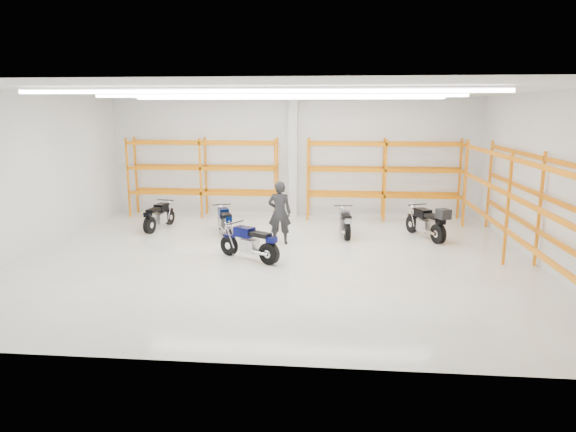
# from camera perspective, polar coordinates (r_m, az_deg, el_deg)

# --- Properties ---
(ground) EXTENTS (14.00, 14.00, 0.00)m
(ground) POSITION_cam_1_polar(r_m,az_deg,el_deg) (14.21, -1.42, -4.73)
(ground) COLOR beige
(ground) RESTS_ON ground
(room_shell) EXTENTS (14.02, 12.02, 4.51)m
(room_shell) POSITION_cam_1_polar(r_m,az_deg,el_deg) (13.67, -1.48, 8.61)
(room_shell) COLOR white
(room_shell) RESTS_ON ground
(motorcycle_main) EXTENTS (1.81, 1.16, 0.99)m
(motorcycle_main) POSITION_cam_1_polar(r_m,az_deg,el_deg) (13.94, -4.12, -3.09)
(motorcycle_main) COLOR black
(motorcycle_main) RESTS_ON ground
(motorcycle_back_a) EXTENTS (0.71, 1.92, 0.95)m
(motorcycle_back_a) POSITION_cam_1_polar(r_m,az_deg,el_deg) (18.02, -14.21, -0.09)
(motorcycle_back_a) COLOR black
(motorcycle_back_a) RESTS_ON ground
(motorcycle_back_b) EXTENTS (0.90, 1.78, 0.92)m
(motorcycle_back_b) POSITION_cam_1_polar(r_m,az_deg,el_deg) (16.92, -7.05, -0.62)
(motorcycle_back_b) COLOR black
(motorcycle_back_b) RESTS_ON ground
(motorcycle_back_c) EXTENTS (0.62, 1.86, 0.92)m
(motorcycle_back_c) POSITION_cam_1_polar(r_m,az_deg,el_deg) (16.71, 6.34, -0.77)
(motorcycle_back_c) COLOR black
(motorcycle_back_c) RESTS_ON ground
(motorcycle_back_d) EXTENTS (1.13, 2.05, 1.11)m
(motorcycle_back_d) POSITION_cam_1_polar(r_m,az_deg,el_deg) (16.73, 15.33, -0.75)
(motorcycle_back_d) COLOR black
(motorcycle_back_d) RESTS_ON ground
(standing_man) EXTENTS (0.71, 0.47, 1.93)m
(standing_man) POSITION_cam_1_polar(r_m,az_deg,el_deg) (15.54, -0.94, 0.38)
(standing_man) COLOR black
(standing_man) RESTS_ON ground
(structural_column) EXTENTS (0.32, 0.32, 4.50)m
(structural_column) POSITION_cam_1_polar(r_m,az_deg,el_deg) (19.50, 0.56, 6.52)
(structural_column) COLOR white
(structural_column) RESTS_ON ground
(pallet_racking_back_left) EXTENTS (5.67, 0.87, 3.00)m
(pallet_racking_back_left) POSITION_cam_1_polar(r_m,az_deg,el_deg) (19.79, -9.42, 5.09)
(pallet_racking_back_left) COLOR orange
(pallet_racking_back_left) RESTS_ON ground
(pallet_racking_back_right) EXTENTS (5.67, 0.87, 3.00)m
(pallet_racking_back_right) POSITION_cam_1_polar(r_m,az_deg,el_deg) (19.22, 10.66, 4.85)
(pallet_racking_back_right) COLOR orange
(pallet_racking_back_right) RESTS_ON ground
(pallet_racking_side) EXTENTS (0.87, 9.07, 3.00)m
(pallet_racking_side) POSITION_cam_1_polar(r_m,az_deg,el_deg) (14.54, 24.81, 1.89)
(pallet_racking_side) COLOR orange
(pallet_racking_side) RESTS_ON ground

